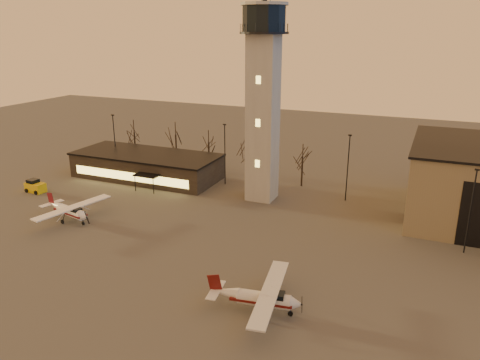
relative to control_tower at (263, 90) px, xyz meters
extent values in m
plane|color=#43403E|center=(0.00, -30.00, -16.33)|extent=(220.00, 220.00, 0.00)
cube|color=#9E9C96|center=(0.00, 0.00, -4.33)|extent=(4.00, 4.00, 24.00)
cylinder|color=black|center=(0.00, 0.00, 7.82)|extent=(6.80, 6.80, 0.30)
cylinder|color=black|center=(0.00, 0.00, 9.67)|extent=(6.00, 6.00, 3.40)
cylinder|color=#9E9C96|center=(0.00, 0.00, 11.57)|extent=(6.60, 6.60, 0.40)
cube|color=black|center=(-22.00, 2.00, -14.33)|extent=(25.00, 10.00, 4.00)
cube|color=black|center=(-22.00, 2.00, -12.18)|extent=(25.40, 10.40, 0.30)
cube|color=#F3CD55|center=(-22.00, -3.02, -14.73)|extent=(22.00, 0.08, 1.40)
cube|color=black|center=(-18.00, -4.00, -13.73)|extent=(4.00, 2.00, 0.20)
cylinder|color=black|center=(-30.00, 4.00, -11.33)|extent=(0.16, 0.16, 10.00)
cube|color=black|center=(-30.00, 4.00, -6.28)|extent=(0.50, 0.25, 0.18)
cylinder|color=black|center=(-8.00, 4.00, -11.33)|extent=(0.16, 0.16, 10.00)
cube|color=black|center=(-8.00, 4.00, -6.28)|extent=(0.50, 0.25, 0.18)
cylinder|color=black|center=(12.00, 4.00, -11.33)|extent=(0.16, 0.16, 10.00)
cube|color=black|center=(12.00, 4.00, -6.28)|extent=(0.50, 0.25, 0.18)
cylinder|color=black|center=(28.00, -8.00, -11.33)|extent=(0.16, 0.16, 10.00)
cube|color=black|center=(28.00, -8.00, -6.28)|extent=(0.50, 0.25, 0.18)
cylinder|color=black|center=(-30.00, 10.00, -13.46)|extent=(0.28, 0.28, 5.74)
cylinder|color=black|center=(-14.00, 10.00, -13.70)|extent=(0.28, 0.28, 5.25)
cylinder|color=black|center=(-5.00, 6.00, -13.25)|extent=(0.28, 0.28, 6.16)
cylinder|color=black|center=(4.00, 8.00, -13.84)|extent=(0.28, 0.28, 4.97)
cylinder|color=black|center=(-22.00, 12.00, -13.53)|extent=(0.28, 0.28, 5.60)
cylinder|color=silver|center=(10.81, -28.27, -15.00)|extent=(5.04, 2.08, 1.38)
cone|color=silver|center=(13.65, -27.85, -15.00)|extent=(1.14, 1.44, 1.32)
cone|color=silver|center=(7.23, -28.79, -14.84)|extent=(2.70, 1.53, 1.17)
cube|color=black|center=(11.86, -28.11, -14.52)|extent=(1.74, 1.34, 0.74)
cube|color=#520E0B|center=(10.60, -28.30, -15.05)|extent=(5.89, 2.25, 0.23)
cube|color=silver|center=(11.34, -28.19, -14.17)|extent=(3.29, 11.80, 0.15)
cube|color=silver|center=(6.29, -28.93, -14.73)|extent=(1.46, 3.61, 0.09)
cube|color=#520E0B|center=(6.18, -28.95, -13.99)|extent=(1.47, 0.30, 1.80)
cylinder|color=white|center=(-20.38, -18.42, -15.03)|extent=(4.94, 2.37, 1.35)
cone|color=white|center=(-17.66, -19.05, -15.03)|extent=(1.19, 1.46, 1.28)
cone|color=white|center=(-23.81, -17.64, -14.88)|extent=(2.67, 1.66, 1.14)
cube|color=black|center=(-19.37, -18.66, -14.57)|extent=(1.76, 1.40, 0.72)
cube|color=#590C14|center=(-20.58, -18.38, -15.08)|extent=(5.76, 2.59, 0.23)
cube|color=white|center=(-19.88, -18.54, -14.22)|extent=(4.04, 11.44, 0.14)
cube|color=white|center=(-24.72, -17.44, -14.77)|extent=(1.67, 3.54, 0.08)
cube|color=#590C14|center=(-24.82, -17.41, -14.05)|extent=(1.42, 0.40, 1.76)
cube|color=yellow|center=(-34.00, -11.42, -15.58)|extent=(3.33, 1.97, 1.49)
cube|color=black|center=(-34.42, -11.38, -14.73)|extent=(1.61, 1.61, 0.85)
camera|label=1|loc=(23.31, -63.14, 8.41)|focal=35.00mm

